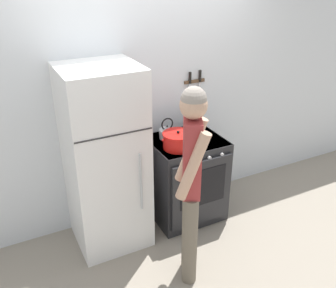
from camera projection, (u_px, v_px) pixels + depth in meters
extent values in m
plane|color=gray|center=(149.00, 205.00, 4.32)|extent=(14.00, 14.00, 0.00)
cube|color=silver|center=(145.00, 100.00, 3.78)|extent=(10.00, 0.06, 2.55)
cube|color=white|center=(105.00, 160.00, 3.44)|extent=(0.68, 0.64, 1.77)
cube|color=#2D2D2D|center=(115.00, 135.00, 3.01)|extent=(0.66, 0.01, 0.01)
cylinder|color=#B2B5BA|center=(141.00, 182.00, 3.30)|extent=(0.02, 0.02, 0.57)
cube|color=#232326|center=(185.00, 178.00, 3.99)|extent=(0.73, 0.63, 0.91)
cube|color=black|center=(186.00, 141.00, 3.79)|extent=(0.72, 0.61, 0.02)
cube|color=black|center=(199.00, 192.00, 3.76)|extent=(0.63, 0.05, 0.69)
cylinder|color=black|center=(178.00, 148.00, 3.62)|extent=(0.20, 0.20, 0.01)
cylinder|color=black|center=(207.00, 142.00, 3.76)|extent=(0.20, 0.20, 0.01)
cylinder|color=black|center=(166.00, 138.00, 3.82)|extent=(0.20, 0.20, 0.01)
cylinder|color=black|center=(194.00, 132.00, 3.96)|extent=(0.20, 0.20, 0.01)
cylinder|color=silver|center=(183.00, 164.00, 3.47)|extent=(0.04, 0.02, 0.04)
cylinder|color=silver|center=(196.00, 161.00, 3.53)|extent=(0.04, 0.02, 0.04)
cylinder|color=silver|center=(209.00, 158.00, 3.59)|extent=(0.04, 0.02, 0.04)
cylinder|color=silver|center=(222.00, 155.00, 3.65)|extent=(0.04, 0.02, 0.04)
cube|color=#232326|center=(202.00, 193.00, 3.72)|extent=(0.67, 0.03, 0.73)
cube|color=black|center=(203.00, 187.00, 3.67)|extent=(0.51, 0.01, 0.41)
cylinder|color=red|center=(178.00, 141.00, 3.59)|extent=(0.29, 0.29, 0.14)
cylinder|color=red|center=(178.00, 134.00, 3.56)|extent=(0.30, 0.30, 0.02)
sphere|color=black|center=(178.00, 132.00, 3.55)|extent=(0.03, 0.03, 0.03)
cylinder|color=red|center=(163.00, 140.00, 3.51)|extent=(0.03, 0.02, 0.02)
cylinder|color=red|center=(192.00, 134.00, 3.63)|extent=(0.03, 0.02, 0.02)
cylinder|color=silver|center=(167.00, 134.00, 3.81)|extent=(0.17, 0.17, 0.09)
cone|color=silver|center=(167.00, 128.00, 3.78)|extent=(0.16, 0.16, 0.02)
sphere|color=black|center=(167.00, 126.00, 3.77)|extent=(0.02, 0.02, 0.02)
cone|color=silver|center=(174.00, 131.00, 3.83)|extent=(0.09, 0.03, 0.08)
torus|color=black|center=(167.00, 124.00, 3.76)|extent=(0.13, 0.01, 0.13)
cylinder|color=silver|center=(195.00, 125.00, 3.94)|extent=(0.10, 0.10, 0.14)
cylinder|color=#9E7547|center=(198.00, 121.00, 3.92)|extent=(0.02, 0.04, 0.18)
cylinder|color=#232326|center=(196.00, 121.00, 3.93)|extent=(0.02, 0.03, 0.16)
cylinder|color=#B2B5BA|center=(194.00, 121.00, 3.93)|extent=(0.01, 0.02, 0.18)
cylinder|color=#6B6051|center=(190.00, 241.00, 3.12)|extent=(0.12, 0.12, 0.85)
cylinder|color=#6B6051|center=(189.00, 228.00, 3.28)|extent=(0.12, 0.12, 0.85)
cube|color=#9E3333|center=(192.00, 158.00, 2.87)|extent=(0.23, 0.28, 0.64)
cylinder|color=tan|center=(193.00, 166.00, 2.75)|extent=(0.27, 0.19, 0.57)
cylinder|color=tan|center=(191.00, 150.00, 2.99)|extent=(0.27, 0.19, 0.57)
sphere|color=tan|center=(194.00, 105.00, 2.68)|extent=(0.21, 0.21, 0.21)
sphere|color=gray|center=(194.00, 99.00, 2.66)|extent=(0.19, 0.19, 0.19)
cube|color=brown|center=(194.00, 81.00, 3.92)|extent=(0.24, 0.02, 0.03)
cube|color=silver|center=(190.00, 92.00, 3.93)|extent=(0.03, 0.00, 0.21)
cube|color=black|center=(190.00, 77.00, 3.86)|extent=(0.02, 0.02, 0.11)
cube|color=silver|center=(199.00, 91.00, 3.98)|extent=(0.02, 0.00, 0.22)
cube|color=black|center=(200.00, 75.00, 3.91)|extent=(0.02, 0.02, 0.11)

